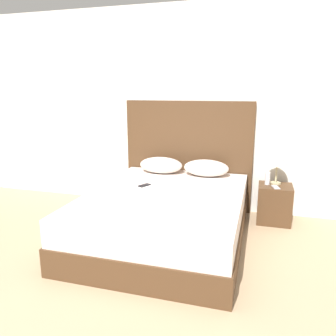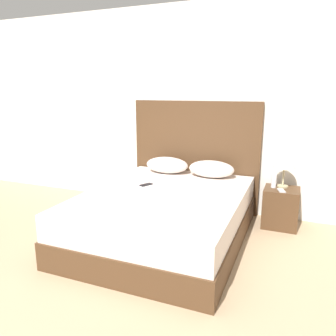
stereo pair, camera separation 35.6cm
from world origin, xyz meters
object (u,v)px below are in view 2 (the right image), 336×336
object	(u,v)px
bed	(164,216)
phone_on_bed	(146,185)
phone_on_nightstand	(281,190)
nightstand	(281,208)
table_lamp	(285,162)

from	to	relation	value
bed	phone_on_bed	distance (m)	0.45
phone_on_bed	phone_on_nightstand	world-z (taller)	phone_on_bed
nightstand	bed	bearing A→B (deg)	-144.14
bed	table_lamp	xyz separation A→B (m)	(1.16, 0.92, 0.52)
nightstand	phone_on_nightstand	xyz separation A→B (m)	(-0.00, -0.09, 0.24)
bed	nightstand	size ratio (longest dim) A/B	4.44
bed	phone_on_nightstand	bearing A→B (deg)	32.79
phone_on_bed	nightstand	world-z (taller)	phone_on_bed
nightstand	phone_on_nightstand	distance (m)	0.26
nightstand	phone_on_nightstand	bearing A→B (deg)	-92.68
phone_on_bed	phone_on_nightstand	size ratio (longest dim) A/B	1.01
nightstand	phone_on_nightstand	size ratio (longest dim) A/B	2.90
phone_on_bed	nightstand	distance (m)	1.64
nightstand	table_lamp	world-z (taller)	table_lamp
bed	phone_on_bed	size ratio (longest dim) A/B	12.72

